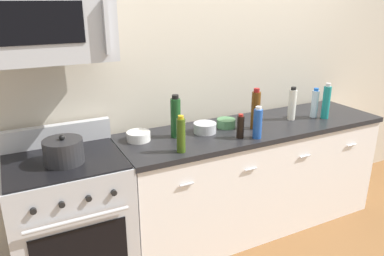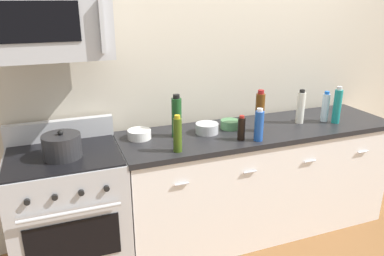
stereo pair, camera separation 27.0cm
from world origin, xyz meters
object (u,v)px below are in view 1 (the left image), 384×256
at_px(bottle_sparkling_teal, 326,102).
at_px(bottle_water_clear, 315,103).
at_px(microwave, 46,26).
at_px(bottle_olive_oil, 181,135).
at_px(stockpot, 64,151).
at_px(bottle_soda_blue, 258,123).
at_px(range_oven, 71,220).
at_px(bottle_soy_sauce_dark, 240,127).
at_px(bottle_vinegar_white, 292,104).
at_px(bowl_steel_prep, 205,127).
at_px(bowl_green_glaze, 226,123).
at_px(bowl_white_ceramic, 139,136).
at_px(bottle_wine_green, 176,117).
at_px(bottle_wine_amber, 256,110).

distance_m(bottle_sparkling_teal, bottle_water_clear, 0.09).
distance_m(microwave, bottle_olive_oil, 1.05).
bearing_deg(stockpot, bottle_soda_blue, -7.78).
relative_size(range_oven, bottle_soy_sauce_dark, 5.81).
bearing_deg(bottle_vinegar_white, bowl_steel_prep, 176.97).
xyz_separation_m(bottle_soy_sauce_dark, bottle_olive_oil, (-0.51, -0.05, 0.03)).
relative_size(bottle_vinegar_white, bowl_green_glaze, 1.89).
distance_m(bottle_sparkling_teal, bowl_white_ceramic, 1.63).
bearing_deg(bottle_soda_blue, bowl_green_glaze, 104.00).
distance_m(bottle_wine_green, bottle_vinegar_white, 1.06).
height_order(bottle_olive_oil, bottle_wine_amber, bottle_wine_amber).
distance_m(bottle_wine_green, bottle_water_clear, 1.28).
bearing_deg(bowl_white_ceramic, bottle_wine_green, -10.91).
xyz_separation_m(bottle_water_clear, stockpot, (-2.10, -0.02, -0.04)).
bearing_deg(bottle_water_clear, bottle_sparkling_teal, -50.20).
bearing_deg(stockpot, bowl_white_ceramic, 16.51).
distance_m(bowl_steel_prep, stockpot, 1.07).
height_order(bottle_sparkling_teal, bottle_wine_amber, bottle_wine_amber).
distance_m(bottle_soy_sauce_dark, bottle_soda_blue, 0.13).
bearing_deg(bottle_soy_sauce_dark, bottle_olive_oil, -174.82).
distance_m(bottle_olive_oil, stockpot, 0.75).
xyz_separation_m(bottle_soy_sauce_dark, stockpot, (-1.24, 0.12, -0.01)).
bearing_deg(bowl_steel_prep, stockpot, -174.90).
bearing_deg(bottle_vinegar_white, bowl_white_ceramic, 175.26).
bearing_deg(bottle_soda_blue, bottle_soy_sauce_dark, 151.02).
xyz_separation_m(microwave, bottle_vinegar_white, (1.88, -0.05, -0.70)).
xyz_separation_m(bottle_wine_green, bottle_soy_sauce_dark, (0.42, -0.23, -0.07)).
relative_size(bottle_water_clear, bottle_soda_blue, 1.06).
distance_m(bottle_olive_oil, bowl_steel_prep, 0.43).
bearing_deg(bottle_soy_sauce_dark, bottle_wine_amber, 28.83).
relative_size(bowl_white_ceramic, stockpot, 0.70).
bearing_deg(bottle_wine_green, bottle_water_clear, -4.18).
distance_m(bottle_wine_green, bottle_soy_sauce_dark, 0.48).
distance_m(bottle_wine_amber, bowl_green_glaze, 0.26).
relative_size(bottle_wine_green, bowl_white_ceramic, 1.87).
relative_size(microwave, stockpot, 3.03).
bearing_deg(bowl_white_ceramic, stockpot, -163.49).
height_order(microwave, bowl_green_glaze, microwave).
bearing_deg(microwave, bowl_green_glaze, 1.24).
height_order(bottle_soy_sauce_dark, bowl_green_glaze, bottle_soy_sauce_dark).
bearing_deg(stockpot, bottle_olive_oil, -13.02).
relative_size(bottle_soda_blue, stockpot, 0.99).
distance_m(bottle_wine_amber, stockpot, 1.46).
xyz_separation_m(bottle_sparkling_teal, bowl_green_glaze, (-0.89, 0.18, -0.11)).
xyz_separation_m(range_oven, bowl_white_ceramic, (0.55, 0.11, 0.49)).
xyz_separation_m(range_oven, bottle_vinegar_white, (1.88, -0.00, 0.59)).
bearing_deg(bottle_wine_amber, bowl_steel_prep, 166.36).
bearing_deg(microwave, bottle_soda_blue, -11.82).
relative_size(range_oven, microwave, 1.44).
bearing_deg(bowl_green_glaze, stockpot, -174.36).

